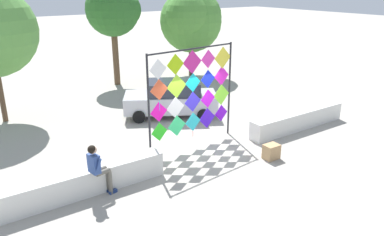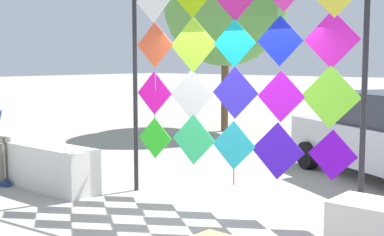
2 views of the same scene
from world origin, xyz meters
name	(u,v)px [view 1 (image 1 of 2)]	position (x,y,z in m)	size (l,w,h in m)	color
ground	(204,151)	(0.00, 0.00, 0.00)	(120.00, 120.00, 0.00)	#9E998E
plaza_ledge_left	(83,182)	(-4.38, -0.38, 0.36)	(4.74, 0.57, 0.72)	silver
plaza_ledge_right	(298,120)	(4.38, -0.38, 0.36)	(4.74, 0.57, 0.72)	silver
kite_display_rack	(193,90)	(-0.01, 0.64, 2.06)	(3.66, 0.42, 3.52)	#232328
seated_vendor	(98,166)	(-4.05, -0.76, 0.93)	(0.72, 0.55, 1.57)	#666056
parked_car	(171,98)	(1.09, 3.87, 0.78)	(4.28, 3.45, 1.54)	#B7B7BC
cardboard_box_large	(271,152)	(1.52, -1.73, 0.25)	(0.50, 0.39, 0.50)	tan
tree_far_right	(115,10)	(1.43, 10.07, 4.13)	(2.91, 2.91, 5.61)	brown
tree_broadleaf	(192,19)	(6.06, 9.52, 3.45)	(3.87, 3.75, 5.19)	brown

